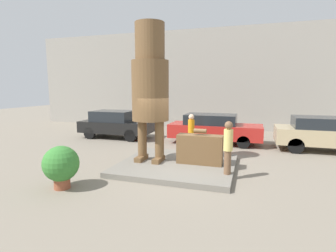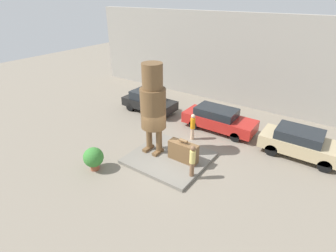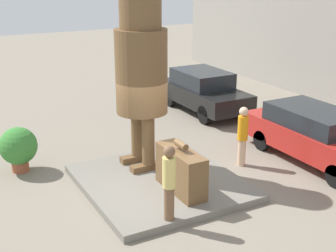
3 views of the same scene
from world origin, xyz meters
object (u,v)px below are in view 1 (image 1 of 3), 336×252
(tourist, at_px, (228,145))
(worker_hivis, at_px, (191,131))
(giant_suitcase, at_px, (200,149))
(statue_figure, at_px, (150,82))
(parked_car_black, at_px, (115,124))
(parked_car_tan, at_px, (324,133))
(planter_pot, at_px, (61,165))
(parked_car_red, at_px, (214,128))

(tourist, height_order, worker_hivis, tourist)
(giant_suitcase, xyz_separation_m, tourist, (1.04, -0.88, 0.39))
(statue_figure, distance_m, worker_hivis, 3.48)
(giant_suitcase, distance_m, parked_car_black, 7.16)
(parked_car_black, height_order, worker_hivis, worker_hivis)
(giant_suitcase, bearing_deg, worker_hivis, 109.46)
(tourist, bearing_deg, statue_figure, 165.23)
(tourist, bearing_deg, parked_car_tan, 53.22)
(tourist, xyz_separation_m, parked_car_tan, (3.82, 5.12, -0.26))
(giant_suitcase, distance_m, planter_pot, 4.57)
(planter_pot, distance_m, worker_hivis, 6.07)
(tourist, xyz_separation_m, planter_pot, (-4.44, -2.17, -0.40))
(statue_figure, bearing_deg, parked_car_red, 69.81)
(parked_car_red, bearing_deg, planter_pot, -113.51)
(giant_suitcase, bearing_deg, tourist, -40.21)
(giant_suitcase, bearing_deg, parked_car_tan, 41.02)
(parked_car_red, bearing_deg, statue_figure, -110.19)
(statue_figure, height_order, parked_car_red, statue_figure)
(parked_car_red, distance_m, worker_hivis, 2.16)
(tourist, bearing_deg, planter_pot, -153.90)
(tourist, height_order, parked_car_red, tourist)
(parked_car_tan, bearing_deg, giant_suitcase, -138.98)
(tourist, xyz_separation_m, parked_car_red, (-1.16, 5.36, -0.30))
(parked_car_black, distance_m, parked_car_red, 5.61)
(parked_car_red, relative_size, worker_hivis, 2.76)
(tourist, relative_size, parked_car_black, 0.41)
(parked_car_tan, xyz_separation_m, worker_hivis, (-5.73, -1.78, 0.09))
(planter_pot, bearing_deg, giant_suitcase, 41.99)
(parked_car_tan, relative_size, worker_hivis, 2.50)
(statue_figure, xyz_separation_m, tourist, (2.86, -0.75, -1.96))
(giant_suitcase, height_order, parked_car_black, parked_car_black)
(giant_suitcase, xyz_separation_m, parked_car_black, (-5.73, 4.30, 0.11))
(parked_car_black, distance_m, parked_car_tan, 10.60)
(statue_figure, bearing_deg, planter_pot, -118.41)
(statue_figure, xyz_separation_m, planter_pot, (-1.58, -2.93, -2.36))
(statue_figure, bearing_deg, tourist, -14.77)
(statue_figure, relative_size, parked_car_black, 1.21)
(giant_suitcase, relative_size, parked_car_red, 0.34)
(giant_suitcase, xyz_separation_m, planter_pot, (-3.40, -3.06, -0.01))
(parked_car_black, xyz_separation_m, parked_car_red, (5.61, 0.18, -0.02))
(worker_hivis, bearing_deg, parked_car_red, 69.73)
(tourist, height_order, parked_car_black, tourist)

